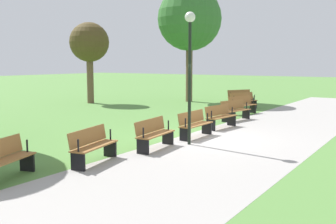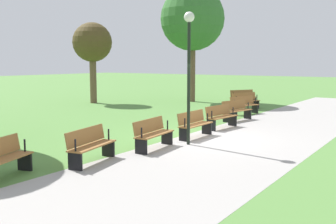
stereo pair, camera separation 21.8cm
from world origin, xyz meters
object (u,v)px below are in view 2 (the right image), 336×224
Objects in this scene: bench_8 at (0,159)px; tree_2 at (192,19)px; bench_7 at (90,145)px; lamp_post at (189,53)px; bench_2 at (244,105)px; bench_4 at (221,116)px; bench_0 at (243,97)px; bench_3 at (236,110)px; bench_6 at (153,133)px; tree_3 at (92,43)px; bench_1 at (246,100)px; bench_5 at (194,124)px.

bench_8 is 0.23× the size of tree_2.
bench_7 is 0.42× the size of lamp_post.
bench_2 is at bearing 161.88° from bench_8.
bench_7 is 4.19m from lamp_post.
bench_0 is at bearing -155.94° from bench_4.
tree_2 is (-17.25, -5.38, 4.83)m from bench_8.
bench_3 and bench_6 have the same top height.
bench_7 is at bearing 3.04° from bench_4.
bench_0 is at bearing 176.92° from bench_7.
bench_6 is at bearing 42.21° from bench_0.
tree_3 reaches higher than bench_0.
bench_8 is (13.24, 0.00, 0.00)m from bench_2.
bench_2 is 1.01× the size of bench_6.
bench_0 and bench_7 have the same top height.
bench_3 is 0.23× the size of tree_2.
bench_6 is 14.33m from tree_3.
bench_7 is 2.24m from bench_8.
bench_6 is 0.99× the size of bench_7.
bench_4 is (6.47, 1.74, 0.00)m from bench_1.
bench_4 is 0.23× the size of tree_2.
tree_3 is 13.78m from lamp_post.
bench_8 is (15.33, 0.80, 0.00)m from bench_1.
bench_3 is 0.34× the size of tree_3.
tree_3 is (4.35, -8.24, 3.25)m from bench_0.
bench_3 is at bearing 51.23° from bench_0.
bench_1 is 0.99× the size of bench_3.
tree_3 is at bearing -160.33° from bench_8.
lamp_post is (7.74, 1.49, 2.36)m from bench_2.
bench_4 and bench_8 have the same top height.
bench_8 is 0.34× the size of tree_3.
tree_3 reaches higher than bench_1.
bench_5 is at bearing 18.09° from bench_3.
bench_2 and bench_3 have the same top height.
bench_0 is at bearing -164.36° from lamp_post.
tree_3 is (-12.98, -10.06, 3.25)m from bench_8.
lamp_post is (3.36, 0.56, 2.36)m from bench_4.
bench_5 is (6.62, 1.05, 0.00)m from bench_2.
bench_1 is 1.00× the size of bench_6.
tree_2 reaches higher than bench_0.
bench_0 is 15.35m from bench_7.
bench_0 is 11.09m from bench_5.
bench_3 is 8.91m from bench_7.
bench_8 is at bearing 9.08° from bench_3.
tree_2 is at bearing -170.51° from bench_7.
lamp_post reaches higher than bench_1.
bench_6 is at bearing 158.91° from bench_7.
bench_2 and bench_5 have the same top height.
bench_1 and bench_4 have the same top height.
bench_8 is 18.70m from tree_2.
tree_2 is (-1.91, -4.58, 4.83)m from bench_1.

